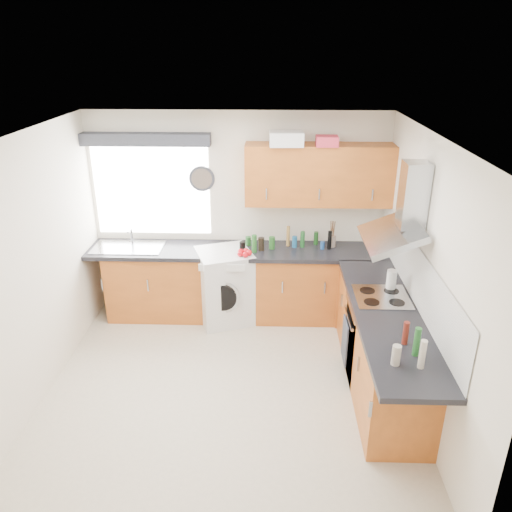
{
  "coord_description": "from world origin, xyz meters",
  "views": [
    {
      "loc": [
        0.41,
        -4.06,
        3.22
      ],
      "look_at": [
        0.25,
        0.85,
        1.1
      ],
      "focal_mm": 35.0,
      "sensor_mm": 36.0,
      "label": 1
    }
  ],
  "objects_px": {
    "oven": "(377,340)",
    "washing_machine": "(225,286)",
    "extractor_hood": "(402,214)",
    "upper_cabinets": "(319,175)"
  },
  "relations": [
    {
      "from": "upper_cabinets",
      "to": "washing_machine",
      "type": "bearing_deg",
      "value": -168.44
    },
    {
      "from": "oven",
      "to": "washing_machine",
      "type": "distance_m",
      "value": 1.98
    },
    {
      "from": "washing_machine",
      "to": "upper_cabinets",
      "type": "bearing_deg",
      "value": -8.33
    },
    {
      "from": "washing_machine",
      "to": "oven",
      "type": "bearing_deg",
      "value": -53.58
    },
    {
      "from": "extractor_hood",
      "to": "washing_machine",
      "type": "height_order",
      "value": "extractor_hood"
    },
    {
      "from": "oven",
      "to": "extractor_hood",
      "type": "relative_size",
      "value": 1.09
    },
    {
      "from": "oven",
      "to": "extractor_hood",
      "type": "xyz_separation_m",
      "value": [
        0.1,
        -0.0,
        1.34
      ]
    },
    {
      "from": "upper_cabinets",
      "to": "washing_machine",
      "type": "relative_size",
      "value": 1.87
    },
    {
      "from": "extractor_hood",
      "to": "washing_machine",
      "type": "bearing_deg",
      "value": 147.85
    },
    {
      "from": "oven",
      "to": "washing_machine",
      "type": "height_order",
      "value": "washing_machine"
    }
  ]
}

